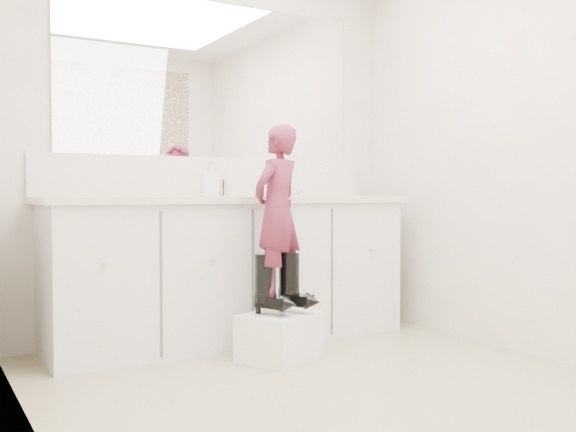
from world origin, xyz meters
TOP-DOWN VIEW (x-y plane):
  - floor at (0.00, 0.00)m, footprint 3.00×3.00m
  - wall_back at (0.00, 1.50)m, footprint 2.60×0.00m
  - wall_left at (-1.30, 0.00)m, footprint 0.00×3.00m
  - wall_right at (1.30, 0.00)m, footprint 0.00×3.00m
  - vanity_cabinet at (0.00, 1.23)m, footprint 2.20×0.55m
  - countertop at (0.00, 1.21)m, footprint 2.28×0.58m
  - backsplash at (0.00, 1.49)m, footprint 2.28×0.03m
  - mirror at (0.00, 1.49)m, footprint 2.00×0.02m
  - faucet at (0.00, 1.38)m, footprint 0.08×0.08m
  - cup at (0.36, 1.16)m, footprint 0.11×0.11m
  - soap_bottle at (-0.17, 1.18)m, footprint 0.11×0.11m
  - step_stool at (0.03, 0.70)m, footprint 0.50×0.46m
  - boot_left at (-0.04, 0.72)m, footprint 0.20×0.25m
  - boot_right at (0.11, 0.72)m, footprint 0.20×0.25m
  - toddler at (0.03, 0.72)m, footprint 0.40×0.34m
  - toothbrush at (0.10, 0.64)m, footprint 0.13×0.07m

SIDE VIEW (x-z plane):
  - floor at x=0.00m, z-range 0.00..0.00m
  - step_stool at x=0.03m, z-range 0.00..0.25m
  - boot_left at x=-0.04m, z-range 0.25..0.58m
  - boot_right at x=0.11m, z-range 0.25..0.58m
  - vanity_cabinet at x=0.00m, z-range 0.00..0.85m
  - toddler at x=0.03m, z-range 0.35..1.28m
  - countertop at x=0.00m, z-range 0.85..0.89m
  - toothbrush at x=0.10m, z-range 0.87..0.93m
  - cup at x=0.36m, z-range 0.89..0.97m
  - faucet at x=0.00m, z-range 0.89..0.99m
  - soap_bottle at x=-0.17m, z-range 0.89..1.10m
  - backsplash at x=0.00m, z-range 0.89..1.14m
  - wall_back at x=0.00m, z-range -0.10..2.50m
  - wall_left at x=-1.30m, z-range -0.30..2.70m
  - wall_right at x=1.30m, z-range -0.30..2.70m
  - mirror at x=0.00m, z-range 1.14..2.14m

